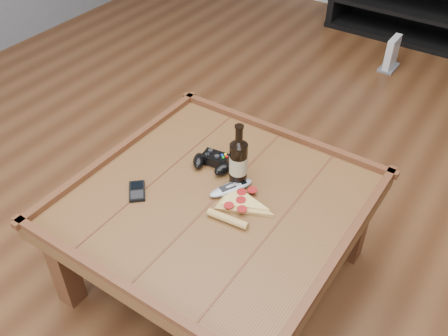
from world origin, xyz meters
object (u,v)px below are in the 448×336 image
Objects in this scene: coffee_table at (216,210)px; beer_bottle at (238,161)px; smartphone at (137,191)px; remote_control at (231,188)px; game_console at (391,55)px; game_controller at (213,162)px; media_console at (427,7)px; pizza_slice at (239,205)px.

beer_bottle reaches higher than coffee_table.
remote_control is at bearing -6.54° from smartphone.
game_console is at bearing 118.33° from remote_control.
smartphone is 2.33m from game_console.
game_controller reaches higher than smartphone.
media_console is at bearing 117.48° from remote_control.
coffee_table is 0.20m from beer_bottle.
coffee_table is at bearing -59.51° from game_controller.
media_console is 5.34× the size of beer_bottle.
game_console is (-0.04, 2.03, -0.45)m from beer_bottle.
game_console is at bearing 91.25° from beer_bottle.
smartphone is (-0.15, -0.28, -0.02)m from game_controller.
beer_bottle is 0.39m from smartphone.
remote_control is at bearing -85.52° from beer_bottle.
game_controller reaches higher than remote_control.
game_controller is at bearing -92.24° from game_console.
beer_bottle reaches higher than smartphone.
game_controller reaches higher than pizza_slice.
media_console and game_controller have the same top height.
beer_bottle is at bearing 0.42° from smartphone.
game_controller is (-0.11, 0.14, 0.08)m from coffee_table.
remote_control is (0.14, -0.08, -0.01)m from game_controller.
coffee_table is at bearing -81.92° from remote_control.
smartphone is 0.63× the size of remote_control.
remote_control is (0.02, 0.07, 0.07)m from coffee_table.
game_controller is at bearing 20.13° from smartphone.
media_console is 0.62m from game_console.
beer_bottle is at bearing 81.20° from coffee_table.
pizza_slice is (0.09, -2.74, 0.21)m from media_console.
beer_bottle is at bearing 118.55° from pizza_slice.
media_console is 7.57× the size of remote_control.
media_console is 2.62m from game_controller.
media_console is 7.67× the size of game_controller.
coffee_table is 4.49× the size of game_console.
coffee_table is 0.20m from game_controller.
smartphone is 0.35m from remote_control.
game_controller is 0.79× the size of game_console.
smartphone is at bearing -152.17° from coffee_table.
media_console reaches higher than pizza_slice.
game_console is (-0.05, 2.08, -0.36)m from remote_control.
game_console is at bearing 79.64° from game_controller.
pizza_slice is at bearing -19.40° from smartphone.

